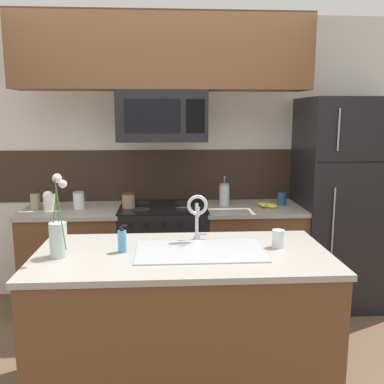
% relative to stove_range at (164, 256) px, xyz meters
% --- Properties ---
extents(ground_plane, '(10.00, 10.00, 0.00)m').
position_rel_stove_range_xyz_m(ground_plane, '(-0.00, -0.90, -0.46)').
color(ground_plane, brown).
extents(rear_partition, '(5.20, 0.10, 2.60)m').
position_rel_stove_range_xyz_m(rear_partition, '(0.30, 0.38, 0.84)').
color(rear_partition, silver).
rests_on(rear_partition, ground).
extents(splash_band, '(3.23, 0.01, 0.48)m').
position_rel_stove_range_xyz_m(splash_band, '(-0.00, 0.32, 0.69)').
color(splash_band, '#332319').
rests_on(splash_band, rear_partition).
extents(back_counter_left, '(0.85, 0.65, 0.91)m').
position_rel_stove_range_xyz_m(back_counter_left, '(-0.79, 0.00, -0.01)').
color(back_counter_left, brown).
rests_on(back_counter_left, ground).
extents(back_counter_right, '(0.87, 0.65, 0.91)m').
position_rel_stove_range_xyz_m(back_counter_right, '(0.80, 0.00, -0.01)').
color(back_counter_right, brown).
rests_on(back_counter_right, ground).
extents(stove_range, '(0.76, 0.64, 0.93)m').
position_rel_stove_range_xyz_m(stove_range, '(0.00, 0.00, 0.00)').
color(stove_range, black).
rests_on(stove_range, ground).
extents(microwave, '(0.74, 0.40, 0.42)m').
position_rel_stove_range_xyz_m(microwave, '(0.00, -0.02, 1.24)').
color(microwave, black).
extents(upper_cabinet_band, '(2.42, 0.34, 0.60)m').
position_rel_stove_range_xyz_m(upper_cabinet_band, '(0.01, -0.05, 1.75)').
color(upper_cabinet_band, brown).
extents(refrigerator, '(0.85, 0.74, 1.86)m').
position_rel_stove_range_xyz_m(refrigerator, '(1.65, 0.02, 0.47)').
color(refrigerator, black).
rests_on(refrigerator, ground).
extents(storage_jar_tall, '(0.08, 0.08, 0.16)m').
position_rel_stove_range_xyz_m(storage_jar_tall, '(-1.10, -0.01, 0.53)').
color(storage_jar_tall, '#997F5B').
rests_on(storage_jar_tall, back_counter_left).
extents(storage_jar_medium, '(0.10, 0.10, 0.16)m').
position_rel_stove_range_xyz_m(storage_jar_medium, '(-0.97, -0.04, 0.53)').
color(storage_jar_medium, silver).
rests_on(storage_jar_medium, back_counter_left).
extents(storage_jar_short, '(0.09, 0.09, 0.15)m').
position_rel_stove_range_xyz_m(storage_jar_short, '(-0.73, 0.01, 0.52)').
color(storage_jar_short, silver).
rests_on(storage_jar_short, back_counter_left).
extents(storage_jar_squat, '(0.11, 0.11, 0.14)m').
position_rel_stove_range_xyz_m(storage_jar_squat, '(-0.30, -0.04, 0.52)').
color(storage_jar_squat, '#997F5B').
rests_on(storage_jar_squat, back_counter_left).
extents(banana_bunch, '(0.19, 0.16, 0.08)m').
position_rel_stove_range_xyz_m(banana_bunch, '(0.92, -0.06, 0.47)').
color(banana_bunch, yellow).
rests_on(banana_bunch, back_counter_right).
extents(french_press, '(0.09, 0.09, 0.27)m').
position_rel_stove_range_xyz_m(french_press, '(0.55, 0.06, 0.55)').
color(french_press, silver).
rests_on(french_press, back_counter_right).
extents(coffee_tin, '(0.08, 0.08, 0.11)m').
position_rel_stove_range_xyz_m(coffee_tin, '(1.07, 0.05, 0.50)').
color(coffee_tin, '#1E5184').
rests_on(coffee_tin, back_counter_right).
extents(island_counter, '(1.75, 0.86, 0.91)m').
position_rel_stove_range_xyz_m(island_counter, '(0.12, -1.25, -0.01)').
color(island_counter, brown).
rests_on(island_counter, ground).
extents(kitchen_sink, '(0.76, 0.44, 0.16)m').
position_rel_stove_range_xyz_m(kitchen_sink, '(0.22, -1.25, 0.38)').
color(kitchen_sink, '#ADAFB5').
rests_on(kitchen_sink, island_counter).
extents(sink_faucet, '(0.14, 0.14, 0.31)m').
position_rel_stove_range_xyz_m(sink_faucet, '(0.22, -1.03, 0.65)').
color(sink_faucet, '#B7BABF').
rests_on(sink_faucet, island_counter).
extents(dish_soap_bottle, '(0.06, 0.05, 0.16)m').
position_rel_stove_range_xyz_m(dish_soap_bottle, '(-0.24, -1.23, 0.52)').
color(dish_soap_bottle, '#4C93C6').
rests_on(dish_soap_bottle, island_counter).
extents(drinking_glass, '(0.08, 0.08, 0.11)m').
position_rel_stove_range_xyz_m(drinking_glass, '(0.71, -1.19, 0.50)').
color(drinking_glass, silver).
rests_on(drinking_glass, island_counter).
extents(flower_vase, '(0.16, 0.15, 0.48)m').
position_rel_stove_range_xyz_m(flower_vase, '(-0.59, -1.29, 0.58)').
color(flower_vase, silver).
rests_on(flower_vase, island_counter).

